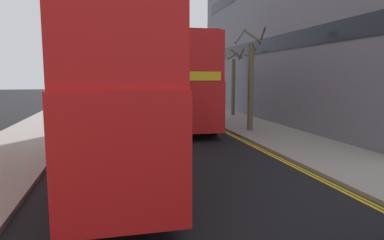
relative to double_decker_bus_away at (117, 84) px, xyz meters
The scene contains 11 objects.
sidewalk_right 10.22m from the double_decker_bus_away, 29.93° to the left, with size 4.00×80.00×0.14m, color gray.
sidewalk_left 7.28m from the double_decker_bus_away, 132.83° to the left, with size 4.00×80.00×0.14m, color gray.
kerb_line_outer 7.62m from the double_decker_bus_away, 24.31° to the left, with size 0.10×56.00×0.01m, color yellow.
kerb_line_inner 7.49m from the double_decker_bus_away, 24.86° to the left, with size 0.10×56.00×0.01m, color yellow.
double_decker_bus_away is the anchor object (origin of this frame).
double_decker_bus_oncoming 10.87m from the double_decker_bus_away, 67.86° to the left, with size 2.86×10.83×5.64m.
pedestrian_far 16.25m from the double_decker_bus_away, 63.63° to the left, with size 0.34×0.22×1.62m.
street_tree_near 10.44m from the double_decker_bus_away, 42.78° to the left, with size 1.80×1.77×6.02m.
street_tree_mid 27.84m from the double_decker_bus_away, 73.77° to the left, with size 1.43×1.43×5.21m.
street_tree_far 17.31m from the double_decker_bus_away, 57.34° to the left, with size 1.39×1.32×5.41m.
townhouse_terrace_right 20.27m from the double_decker_bus_away, 38.78° to the left, with size 10.08×28.00×14.32m.
Camera 1 is at (-2.10, -0.14, 3.30)m, focal length 31.52 mm.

